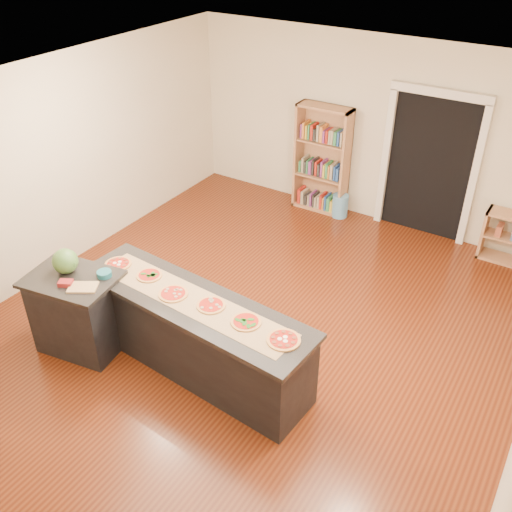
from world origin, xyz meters
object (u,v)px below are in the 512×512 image
Objects in this scene: kitchen_island at (194,334)px; waste_bin at (340,206)px; low_shelf at (510,238)px; watermelon at (65,261)px; bookshelf at (322,160)px; side_counter at (78,312)px.

kitchen_island is 3.99m from waste_bin.
kitchen_island is at bearing -120.78° from low_shelf.
low_shelf is at bearing 48.98° from watermelon.
bookshelf is (-0.55, 4.04, 0.40)m from kitchen_island.
kitchen_island reaches higher than low_shelf.
watermelon is at bearing -106.40° from waste_bin.
side_counter is at bearing -99.68° from bookshelf.
waste_bin is (-0.14, 3.98, -0.27)m from kitchen_island.
low_shelf is 5.87m from watermelon.
side_counter is 4.53m from bookshelf.
bookshelf is (0.76, 4.45, 0.38)m from side_counter.
kitchen_island is 1.60× the size of bookshelf.
kitchen_island is 1.60m from watermelon.
side_counter is 0.56× the size of bookshelf.
bookshelf is at bearing 78.78° from watermelon.
waste_bin is at bearing 73.60° from watermelon.
bookshelf reaches higher than kitchen_island.
watermelon is (-3.82, -4.39, 0.73)m from low_shelf.
waste_bin is at bearing 96.43° from kitchen_island.
watermelon is (-0.87, -4.40, 0.23)m from bookshelf.
bookshelf reaches higher than side_counter.
low_shelf is at bearing -0.08° from bookshelf.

